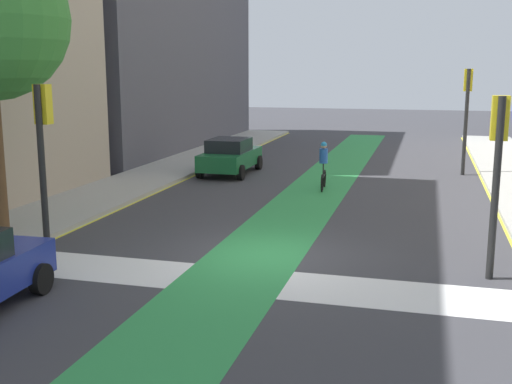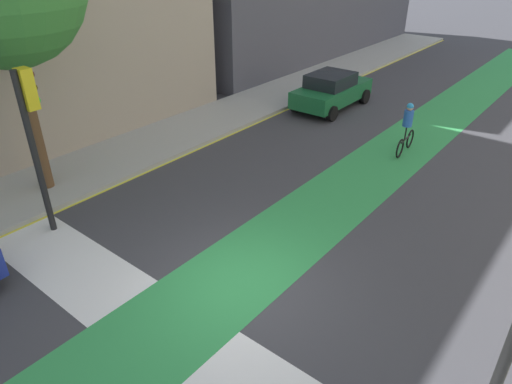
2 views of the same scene
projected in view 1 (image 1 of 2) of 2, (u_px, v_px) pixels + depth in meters
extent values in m
plane|color=#38383D|center=(268.00, 255.00, 15.55)|extent=(120.00, 120.00, 0.00)
cube|color=#2D8C47|center=(256.00, 254.00, 15.62)|extent=(2.40, 60.00, 0.01)
cube|color=silver|center=(245.00, 281.00, 13.65)|extent=(12.00, 1.80, 0.01)
cube|color=#9E9E99|center=(7.00, 232.00, 17.46)|extent=(3.00, 60.00, 0.15)
cube|color=yellow|center=(54.00, 238.00, 17.09)|extent=(0.16, 60.00, 0.01)
cube|color=#4C4C56|center=(145.00, 23.00, 36.29)|extent=(6.74, 19.98, 14.28)
cylinder|color=black|center=(496.00, 190.00, 13.43)|extent=(0.16, 0.16, 3.98)
cube|color=gold|center=(500.00, 118.00, 13.33)|extent=(0.35, 0.28, 0.95)
sphere|color=#3F0A0A|center=(500.00, 104.00, 13.41)|extent=(0.20, 0.20, 0.20)
sphere|color=#4C380C|center=(499.00, 118.00, 13.46)|extent=(0.20, 0.20, 0.20)
sphere|color=#26D833|center=(498.00, 132.00, 13.52)|extent=(0.20, 0.20, 0.20)
cylinder|color=black|center=(42.00, 172.00, 15.14)|extent=(0.16, 0.16, 4.18)
cube|color=gold|center=(43.00, 104.00, 15.02)|extent=(0.35, 0.28, 0.95)
sphere|color=#3F0A0A|center=(46.00, 91.00, 15.10)|extent=(0.20, 0.20, 0.20)
sphere|color=#4C380C|center=(46.00, 104.00, 15.15)|extent=(0.20, 0.20, 0.20)
sphere|color=#26D833|center=(47.00, 116.00, 15.21)|extent=(0.20, 0.20, 0.20)
cylinder|color=black|center=(466.00, 123.00, 26.99)|extent=(0.16, 0.16, 4.56)
cube|color=gold|center=(468.00, 80.00, 26.83)|extent=(0.35, 0.28, 0.95)
sphere|color=#3F0A0A|center=(468.00, 73.00, 26.91)|extent=(0.20, 0.20, 0.20)
sphere|color=#4C380C|center=(468.00, 80.00, 26.96)|extent=(0.20, 0.20, 0.20)
sphere|color=#26D833|center=(468.00, 87.00, 27.02)|extent=(0.20, 0.20, 0.20)
cube|color=#196033|center=(231.00, 159.00, 27.62)|extent=(1.82, 4.21, 0.70)
cube|color=black|center=(229.00, 145.00, 27.31)|extent=(1.61, 2.01, 0.55)
cylinder|color=black|center=(221.00, 161.00, 29.31)|extent=(0.22, 0.64, 0.64)
cylinder|color=black|center=(259.00, 163.00, 28.86)|extent=(0.22, 0.64, 0.64)
cylinder|color=black|center=(200.00, 171.00, 26.52)|extent=(0.22, 0.64, 0.64)
cylinder|color=black|center=(241.00, 172.00, 26.07)|extent=(0.22, 0.64, 0.64)
cylinder|color=black|center=(41.00, 279.00, 12.82)|extent=(0.25, 0.65, 0.64)
torus|color=black|center=(325.00, 178.00, 24.55)|extent=(0.11, 0.68, 0.68)
torus|color=black|center=(322.00, 183.00, 23.54)|extent=(0.11, 0.68, 0.68)
cylinder|color=black|center=(323.00, 176.00, 24.01)|extent=(0.13, 0.95, 0.06)
cylinder|color=black|center=(323.00, 170.00, 23.81)|extent=(0.05, 0.05, 0.50)
cylinder|color=#2659B2|center=(324.00, 156.00, 23.71)|extent=(0.32, 0.32, 0.55)
sphere|color=tan|center=(324.00, 146.00, 23.64)|extent=(0.22, 0.22, 0.22)
sphere|color=#268CCC|center=(324.00, 145.00, 23.63)|extent=(0.23, 0.23, 0.23)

